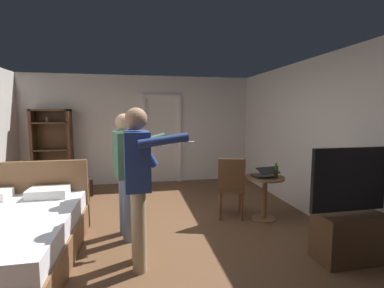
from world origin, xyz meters
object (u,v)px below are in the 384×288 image
at_px(laptop, 265,174).
at_px(bottle_on_table, 276,171).
at_px(side_table, 265,191).
at_px(wooden_chair, 231,185).
at_px(suitcase_dark, 76,188).
at_px(bookshelf, 53,146).
at_px(suitcase_small, 73,192).
at_px(person_blue_shirt, 138,176).
at_px(person_striped_shirt, 126,166).
at_px(tv_flatscreen, 357,225).

bearing_deg(laptop, bottle_on_table, -12.77).
relative_size(side_table, wooden_chair, 0.71).
bearing_deg(wooden_chair, laptop, -22.16).
bearing_deg(side_table, suitcase_dark, 149.46).
bearing_deg(bookshelf, suitcase_small, -59.83).
relative_size(laptop, suitcase_small, 0.60).
bearing_deg(bottle_on_table, person_blue_shirt, -157.02).
height_order(bookshelf, person_blue_shirt, bookshelf).
height_order(laptop, suitcase_dark, laptop).
xyz_separation_m(laptop, wooden_chair, (-0.48, 0.20, -0.21)).
bearing_deg(person_striped_shirt, tv_flatscreen, -23.39).
bearing_deg(tv_flatscreen, wooden_chair, 124.12).
relative_size(bottle_on_table, wooden_chair, 0.23).
xyz_separation_m(tv_flatscreen, suitcase_dark, (-3.71, 3.22, -0.23)).
bearing_deg(wooden_chair, suitcase_dark, 147.24).
relative_size(bookshelf, person_striped_shirt, 1.05).
bearing_deg(side_table, person_blue_shirt, -153.65).
bearing_deg(side_table, laptop, -119.46).
relative_size(bookshelf, person_blue_shirt, 1.01).
distance_m(person_striped_shirt, suitcase_dark, 2.49).
relative_size(bookshelf, suitcase_small, 2.89).
xyz_separation_m(side_table, person_striped_shirt, (-2.11, -0.20, 0.52)).
xyz_separation_m(side_table, suitcase_small, (-3.20, 1.59, -0.29)).
xyz_separation_m(laptop, person_blue_shirt, (-1.93, -0.93, 0.27)).
bearing_deg(side_table, bookshelf, 145.46).
relative_size(person_striped_shirt, suitcase_small, 2.76).
distance_m(laptop, wooden_chair, 0.56).
height_order(person_blue_shirt, suitcase_dark, person_blue_shirt).
bearing_deg(suitcase_dark, suitcase_small, -105.35).
bearing_deg(person_blue_shirt, suitcase_dark, 113.59).
height_order(laptop, person_blue_shirt, person_blue_shirt).
distance_m(laptop, suitcase_small, 3.62).
xyz_separation_m(bottle_on_table, person_blue_shirt, (-2.10, -0.89, 0.22)).
xyz_separation_m(suitcase_dark, suitcase_small, (0.00, -0.30, 0.01)).
distance_m(laptop, bottle_on_table, 0.17).
xyz_separation_m(wooden_chair, suitcase_dark, (-2.70, 1.74, -0.37)).
distance_m(laptop, suitcase_dark, 3.77).
bearing_deg(suitcase_small, suitcase_dark, 84.18).
bearing_deg(side_table, bottle_on_table, -29.74).
distance_m(suitcase_dark, suitcase_small, 0.30).
xyz_separation_m(bottle_on_table, suitcase_dark, (-3.35, 1.97, -0.62)).
distance_m(bookshelf, person_striped_shirt, 3.28).
relative_size(tv_flatscreen, person_blue_shirt, 0.75).
distance_m(tv_flatscreen, suitcase_dark, 4.92).
bearing_deg(person_blue_shirt, tv_flatscreen, -8.32).
relative_size(wooden_chair, person_striped_shirt, 0.59).
relative_size(side_table, laptop, 1.91).
xyz_separation_m(bookshelf, tv_flatscreen, (4.30, -3.94, -0.55)).
height_order(person_blue_shirt, suitcase_small, person_blue_shirt).
bearing_deg(tv_flatscreen, suitcase_dark, 139.01).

